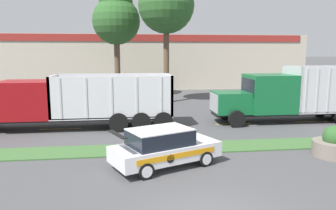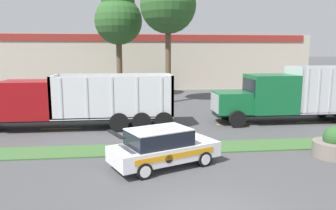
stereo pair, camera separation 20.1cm
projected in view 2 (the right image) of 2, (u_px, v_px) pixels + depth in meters
name	position (u px, v px, depth m)	size (l,w,h in m)	color
grass_verge	(174.00, 148.00, 15.61)	(120.00, 1.86, 0.06)	#3D6633
centre_line_3	(61.00, 129.00, 19.73)	(2.40, 0.14, 0.01)	yellow
centre_line_4	(151.00, 126.00, 20.35)	(2.40, 0.14, 0.01)	yellow
centre_line_5	(235.00, 124.00, 20.98)	(2.40, 0.14, 0.01)	yellow
centre_line_6	(314.00, 122.00, 21.60)	(2.40, 0.14, 0.01)	yellow
dump_truck_mid	(286.00, 97.00, 21.40)	(11.20, 2.78, 3.65)	black
dump_truck_trail	(54.00, 104.00, 19.47)	(12.17, 2.78, 3.22)	black
rally_car	(163.00, 147.00, 13.13)	(4.72, 3.41, 1.60)	white
stone_planter	(334.00, 146.00, 14.39)	(1.81, 1.81, 1.37)	slate
store_building_backdrop	(151.00, 61.00, 44.89)	(38.99, 12.10, 6.66)	#BCB29E
tree_behind_left	(118.00, 17.00, 31.85)	(4.64, 4.64, 11.05)	brown
tree_behind_centre	(168.00, 0.00, 28.50)	(4.93, 4.93, 12.31)	brown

